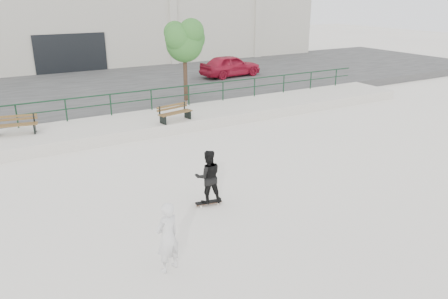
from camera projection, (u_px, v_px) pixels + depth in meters
ground at (259, 216)px, 12.22m from camera, size 120.00×120.00×0.00m
ledge at (142, 124)px, 19.88m from camera, size 30.00×3.00×0.50m
parking_strip at (94, 90)px, 26.82m from camera, size 60.00×14.00×0.50m
railing at (131, 97)px, 20.61m from camera, size 28.00×0.06×1.03m
commercial_building at (47, 10)px, 36.78m from camera, size 44.20×16.33×8.00m
bench_left at (16, 125)px, 17.57m from camera, size 1.73×0.81×0.77m
bench_right at (175, 113)px, 19.38m from camera, size 1.68×0.79×0.75m
tree at (185, 39)px, 22.25m from camera, size 2.38×2.11×4.22m
red_car at (230, 66)px, 29.69m from camera, size 4.42×2.09×1.46m
skateboard at (209, 202)px, 12.86m from camera, size 0.80×0.33×0.09m
standing_skater at (208, 177)px, 12.58m from camera, size 0.92×0.80×1.61m
seated_skater at (167, 237)px, 9.58m from camera, size 0.70×0.57×1.67m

